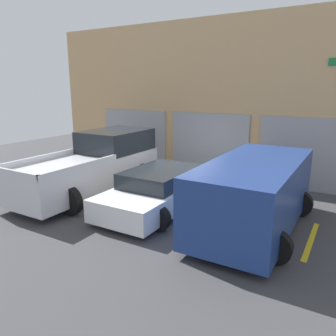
{
  "coord_description": "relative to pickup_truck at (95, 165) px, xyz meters",
  "views": [
    {
      "loc": [
        4.75,
        -8.62,
        3.43
      ],
      "look_at": [
        0.0,
        -0.51,
        1.1
      ],
      "focal_mm": 35.0,
      "sensor_mm": 36.0,
      "label": 1
    }
  ],
  "objects": [
    {
      "name": "ground_plane",
      "position": [
        2.73,
        0.68,
        -0.9
      ],
      "size": [
        28.0,
        28.0,
        0.0
      ],
      "primitive_type": "plane",
      "color": "#3D3D3F"
    },
    {
      "name": "parking_stripe_centre",
      "position": [
        4.1,
        -0.33,
        -0.89
      ],
      "size": [
        0.12,
        2.2,
        0.01
      ],
      "primitive_type": "cube",
      "color": "gold",
      "rests_on": "ground"
    },
    {
      "name": "shophouse_building",
      "position": [
        2.73,
        3.97,
        1.99
      ],
      "size": [
        15.03,
        0.68,
        5.9
      ],
      "color": "tan",
      "rests_on": "ground"
    },
    {
      "name": "parking_stripe_far_left",
      "position": [
        -1.37,
        -0.33,
        -0.89
      ],
      "size": [
        0.12,
        2.2,
        0.01
      ],
      "primitive_type": "cube",
      "color": "gold",
      "rests_on": "ground"
    },
    {
      "name": "parking_stripe_right",
      "position": [
        6.83,
        -0.33,
        -0.89
      ],
      "size": [
        0.12,
        2.2,
        0.01
      ],
      "primitive_type": "cube",
      "color": "gold",
      "rests_on": "ground"
    },
    {
      "name": "pickup_truck",
      "position": [
        0.0,
        0.0,
        0.0
      ],
      "size": [
        2.54,
        5.36,
        1.94
      ],
      "color": "silver",
      "rests_on": "ground"
    },
    {
      "name": "parking_stripe_left",
      "position": [
        1.37,
        -0.33,
        -0.89
      ],
      "size": [
        0.12,
        2.2,
        0.01
      ],
      "primitive_type": "cube",
      "color": "gold",
      "rests_on": "ground"
    },
    {
      "name": "sedan_white",
      "position": [
        2.73,
        -0.3,
        -0.34
      ],
      "size": [
        2.19,
        4.2,
        1.16
      ],
      "color": "white",
      "rests_on": "ground"
    },
    {
      "name": "sedan_side",
      "position": [
        5.47,
        -0.32,
        0.04
      ],
      "size": [
        2.4,
        4.65,
        1.73
      ],
      "color": "navy",
      "rests_on": "ground"
    }
  ]
}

